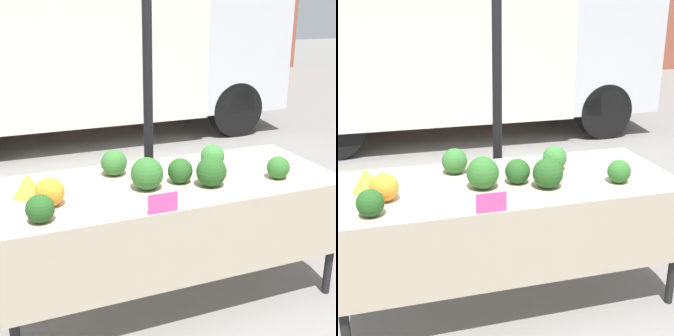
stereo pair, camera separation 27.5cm
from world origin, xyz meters
TOP-DOWN VIEW (x-y plane):
  - ground_plane at (0.00, 0.00)m, footprint 40.00×40.00m
  - tent_pole at (0.15, 0.76)m, footprint 0.07×0.07m
  - parked_truck at (0.33, 4.08)m, footprint 5.27×1.93m
  - market_table at (0.00, -0.06)m, footprint 2.04×0.85m
  - orange_cauliflower at (-0.70, -0.11)m, footprint 0.15×0.15m
  - romanesco_head at (-0.79, 0.06)m, footprint 0.16×0.16m
  - broccoli_head_0 at (-0.27, 0.21)m, footprint 0.16×0.16m
  - broccoli_head_1 at (0.63, -0.21)m, footprint 0.14×0.14m
  - broccoli_head_2 at (-0.77, -0.29)m, footprint 0.14×0.14m
  - broccoli_head_3 at (-0.16, -0.08)m, footprint 0.19×0.19m
  - broccoli_head_4 at (0.05, -0.05)m, footprint 0.15×0.15m
  - broccoli_head_5 at (0.20, -0.17)m, footprint 0.18×0.18m
  - broccoli_head_6 at (0.35, 0.11)m, footprint 0.15×0.15m
  - price_sign at (-0.19, -0.41)m, footprint 0.16×0.01m

SIDE VIEW (x-z plane):
  - ground_plane at x=0.00m, z-range 0.00..0.00m
  - market_table at x=0.00m, z-range 0.30..1.08m
  - price_sign at x=-0.19m, z-range 0.78..0.89m
  - romanesco_head at x=-0.79m, z-range 0.78..0.91m
  - broccoli_head_1 at x=0.63m, z-range 0.78..0.92m
  - broccoli_head_2 at x=-0.77m, z-range 0.78..0.92m
  - broccoli_head_4 at x=0.05m, z-range 0.78..0.93m
  - orange_cauliflower at x=-0.70m, z-range 0.78..0.93m
  - broccoli_head_6 at x=0.35m, z-range 0.78..0.93m
  - broccoli_head_0 at x=-0.27m, z-range 0.78..0.94m
  - broccoli_head_5 at x=0.20m, z-range 0.78..0.96m
  - broccoli_head_3 at x=-0.16m, z-range 0.78..0.97m
  - tent_pole at x=0.15m, z-range 0.00..2.60m
  - parked_truck at x=0.33m, z-range 0.09..2.64m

